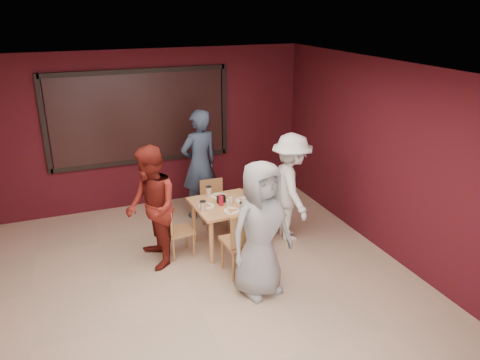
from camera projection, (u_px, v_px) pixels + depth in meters
name	position (u px, v px, depth m)	size (l,w,h in m)	color
floor	(201.00, 310.00, 5.72)	(7.00, 7.00, 0.00)	tan
window_blinds	(140.00, 117.00, 8.13)	(3.00, 0.02, 1.50)	black
dining_table	(225.00, 209.00, 6.97)	(0.97, 0.97, 0.88)	tan
chair_front	(243.00, 239.00, 6.27)	(0.50, 0.50, 0.97)	#A46E40
chair_back	(213.00, 201.00, 7.71)	(0.40, 0.40, 0.80)	#A46E40
chair_left	(175.00, 228.00, 6.80)	(0.41, 0.41, 0.79)	#A46E40
chair_right	(273.00, 209.00, 7.41)	(0.47, 0.47, 0.81)	#A46E40
diner_front	(261.00, 230.00, 5.79)	(0.87, 0.57, 1.78)	#949494
diner_back	(199.00, 164.00, 7.93)	(0.69, 0.45, 1.90)	#303E56
diner_left	(151.00, 208.00, 6.44)	(0.85, 0.66, 1.75)	maroon
diner_right	(291.00, 187.00, 7.21)	(1.10, 0.63, 1.70)	white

